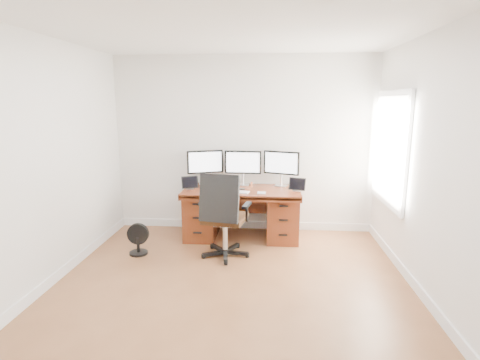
# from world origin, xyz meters

# --- Properties ---
(ground) EXTENTS (4.50, 4.50, 0.00)m
(ground) POSITION_xyz_m (0.00, 0.00, 0.00)
(ground) COLOR brown
(ground) RESTS_ON ground
(back_wall) EXTENTS (4.00, 0.10, 2.70)m
(back_wall) POSITION_xyz_m (0.00, 2.25, 1.35)
(back_wall) COLOR white
(back_wall) RESTS_ON ground
(right_wall) EXTENTS (0.10, 4.50, 2.70)m
(right_wall) POSITION_xyz_m (2.00, 0.11, 1.35)
(right_wall) COLOR white
(right_wall) RESTS_ON ground
(desk) EXTENTS (1.70, 0.80, 0.75)m
(desk) POSITION_xyz_m (0.00, 1.83, 0.40)
(desk) COLOR #5E2712
(desk) RESTS_ON ground
(office_chair) EXTENTS (0.70, 0.70, 1.14)m
(office_chair) POSITION_xyz_m (-0.18, 1.08, 0.37)
(office_chair) COLOR black
(office_chair) RESTS_ON ground
(floor_fan) EXTENTS (0.29, 0.24, 0.42)m
(floor_fan) POSITION_xyz_m (-1.33, 1.08, 0.20)
(floor_fan) COLOR black
(floor_fan) RESTS_ON ground
(monitor_left) EXTENTS (0.53, 0.23, 0.53)m
(monitor_left) POSITION_xyz_m (-0.58, 2.07, 1.09)
(monitor_left) COLOR silver
(monitor_left) RESTS_ON desk
(monitor_center) EXTENTS (0.55, 0.15, 0.53)m
(monitor_center) POSITION_xyz_m (-0.00, 2.07, 1.09)
(monitor_center) COLOR silver
(monitor_center) RESTS_ON desk
(monitor_right) EXTENTS (0.53, 0.22, 0.53)m
(monitor_right) POSITION_xyz_m (0.58, 2.07, 1.09)
(monitor_right) COLOR silver
(monitor_right) RESTS_ON desk
(tablet_left) EXTENTS (0.25, 0.15, 0.19)m
(tablet_left) POSITION_xyz_m (-0.76, 1.75, 0.84)
(tablet_left) COLOR silver
(tablet_left) RESTS_ON desk
(tablet_right) EXTENTS (0.25, 0.14, 0.19)m
(tablet_right) POSITION_xyz_m (0.80, 1.75, 0.84)
(tablet_right) COLOR silver
(tablet_right) RESTS_ON desk
(keyboard) EXTENTS (0.33, 0.20, 0.01)m
(keyboard) POSITION_xyz_m (-0.03, 1.60, 0.76)
(keyboard) COLOR white
(keyboard) RESTS_ON desk
(trackpad) EXTENTS (0.12, 0.12, 0.01)m
(trackpad) POSITION_xyz_m (0.30, 1.58, 0.76)
(trackpad) COLOR silver
(trackpad) RESTS_ON desk
(drawing_tablet) EXTENTS (0.25, 0.20, 0.01)m
(drawing_tablet) POSITION_xyz_m (-0.29, 1.64, 0.76)
(drawing_tablet) COLOR black
(drawing_tablet) RESTS_ON desk
(phone) EXTENTS (0.13, 0.09, 0.01)m
(phone) POSITION_xyz_m (-0.01, 1.79, 0.76)
(phone) COLOR black
(phone) RESTS_ON desk
(figurine_purple) EXTENTS (0.03, 0.03, 0.08)m
(figurine_purple) POSITION_xyz_m (-0.39, 1.95, 0.79)
(figurine_purple) COLOR #B170E2
(figurine_purple) RESTS_ON desk
(figurine_brown) EXTENTS (0.03, 0.03, 0.08)m
(figurine_brown) POSITION_xyz_m (-0.24, 1.95, 0.79)
(figurine_brown) COLOR olive
(figurine_brown) RESTS_ON desk
(figurine_pink) EXTENTS (0.03, 0.03, 0.08)m
(figurine_pink) POSITION_xyz_m (-0.14, 1.95, 0.79)
(figurine_pink) COLOR pink
(figurine_pink) RESTS_ON desk
(figurine_orange) EXTENTS (0.03, 0.03, 0.08)m
(figurine_orange) POSITION_xyz_m (0.14, 1.95, 0.79)
(figurine_orange) COLOR #EB7642
(figurine_orange) RESTS_ON desk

